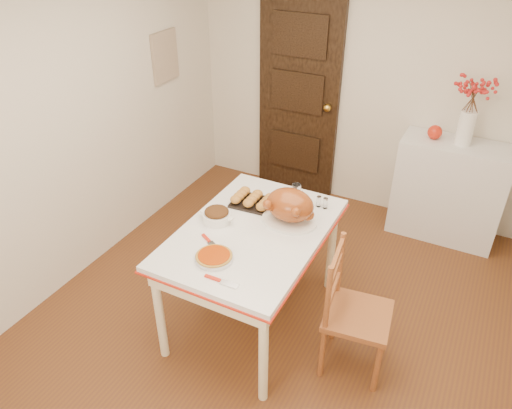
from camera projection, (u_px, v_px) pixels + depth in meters
The scene contains 18 objects.
floor at pixel (275, 322), 3.69m from camera, with size 3.50×4.00×0.00m, color #512C19.
wall_back at pixel (370, 86), 4.53m from camera, with size 3.50×0.00×2.50m, color beige.
wall_left at pixel (72, 127), 3.71m from camera, with size 0.00×4.00×2.50m, color beige.
door_back at pixel (299, 98), 4.90m from camera, with size 0.85×0.06×2.06m, color black.
photo_board at pixel (165, 56), 4.47m from camera, with size 0.03×0.35×0.45m, color tan.
sideboard at pixel (448, 191), 4.43m from camera, with size 0.94×0.42×0.94m, color silver.
kitchen_table at pixel (253, 276), 3.52m from camera, with size 0.93×1.36×0.82m, color white, non-canonical shape.
chair_oak at pixel (358, 313), 3.13m from camera, with size 0.41×0.41×0.94m, color #A35226, non-canonical shape.
berry_vase at pixel (470, 110), 4.01m from camera, with size 0.32×0.32×0.62m, color white, non-canonical shape.
apple at pixel (435, 132), 4.23m from camera, with size 0.13×0.13×0.13m, color red.
turkey_platter at pixel (290, 207), 3.32m from camera, with size 0.39×0.32×0.25m, color #9F4114, non-canonical shape.
pumpkin_pie at pixel (214, 256), 3.02m from camera, with size 0.24×0.24×0.05m, color #992D02.
stuffing_dish at pixel (217, 215), 3.38m from camera, with size 0.25×0.20×0.10m, color #4B2811, non-canonical shape.
rolls_tray at pixel (253, 200), 3.56m from camera, with size 0.30×0.24×0.08m, color #C6883F, non-canonical shape.
pie_server at pixel (221, 281), 2.86m from camera, with size 0.22×0.06×0.01m, color silver, non-canonical shape.
carving_knife at pixel (212, 244), 3.16m from camera, with size 0.26×0.06×0.01m, color silver, non-canonical shape.
drinking_glass at pixel (296, 191), 3.63m from camera, with size 0.07×0.07×0.12m, color white.
shaker_pair at pixel (322, 202), 3.53m from camera, with size 0.08×0.03×0.08m, color white, non-canonical shape.
Camera 1 is at (1.08, -2.42, 2.73)m, focal length 34.07 mm.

